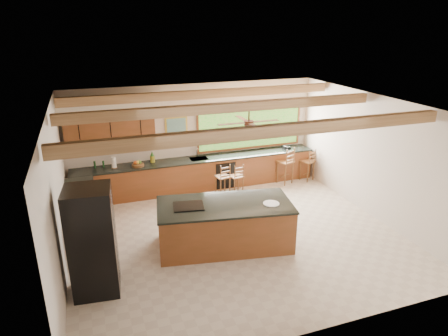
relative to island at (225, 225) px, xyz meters
name	(u,v)px	position (x,y,z in m)	size (l,w,h in m)	color
ground	(235,235)	(0.36, 0.32, -0.50)	(7.20, 7.20, 0.00)	beige
room_shell	(218,135)	(0.19, 0.97, 1.72)	(7.27, 6.54, 3.02)	beige
counter_run	(174,182)	(-0.46, 2.84, -0.03)	(7.12, 3.10, 1.24)	brown
island	(225,225)	(0.00, 0.00, 0.00)	(3.02, 1.80, 1.01)	brown
refrigerator	(93,241)	(-2.69, -0.69, 0.50)	(0.85, 0.83, 2.00)	black
bar_stool_a	(237,177)	(1.20, 2.36, 0.06)	(0.38, 0.38, 0.94)	brown
bar_stool_b	(223,178)	(0.81, 2.39, 0.09)	(0.41, 0.41, 0.99)	brown
bar_stool_c	(286,163)	(2.90, 2.71, 0.17)	(0.52, 0.52, 1.13)	brown
bar_stool_d	(308,162)	(3.66, 2.72, 0.10)	(0.47, 0.47, 1.00)	brown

